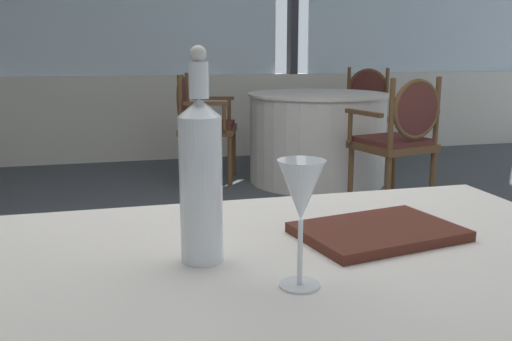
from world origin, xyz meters
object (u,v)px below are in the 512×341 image
object	(u,v)px
water_bottle	(201,176)
wine_glass	(301,194)
dining_chair_0_1	(198,118)
dining_chair_0_2	(401,133)
dining_chair_0_0	(363,108)
menu_book	(378,232)

from	to	relation	value
water_bottle	wine_glass	xyz separation A→B (m)	(0.13, -0.15, -0.00)
dining_chair_0_1	dining_chair_0_2	size ratio (longest dim) A/B	0.98
dining_chair_0_1	dining_chair_0_2	world-z (taller)	dining_chair_0_2
water_bottle	wine_glass	size ratio (longest dim) A/B	1.83
dining_chair_0_0	menu_book	bearing A→B (deg)	21.65
dining_chair_0_0	water_bottle	bearing A→B (deg)	17.98
water_bottle	dining_chair_0_0	distance (m)	4.80
wine_glass	dining_chair_0_1	xyz separation A→B (m)	(0.45, 3.95, -0.36)
wine_glass	dining_chair_0_0	xyz separation A→B (m)	(2.15, 4.36, -0.36)
wine_glass	water_bottle	bearing A→B (deg)	131.01
dining_chair_0_2	wine_glass	bearing A→B (deg)	134.72
wine_glass	menu_book	xyz separation A→B (m)	(0.23, 0.19, -0.14)
water_bottle	dining_chair_0_2	world-z (taller)	water_bottle
menu_book	dining_chair_0_1	world-z (taller)	dining_chair_0_1
wine_glass	dining_chair_0_1	bearing A→B (deg)	83.52
water_bottle	menu_book	xyz separation A→B (m)	(0.36, 0.04, -0.14)
wine_glass	dining_chair_0_1	size ratio (longest dim) A/B	0.22
water_bottle	wine_glass	bearing A→B (deg)	-48.99
dining_chair_0_0	dining_chair_0_1	xyz separation A→B (m)	(-1.70, -0.42, -0.00)
menu_book	water_bottle	bearing A→B (deg)	175.71
dining_chair_0_2	dining_chair_0_1	bearing A→B (deg)	29.96
menu_book	dining_chair_0_0	size ratio (longest dim) A/B	0.33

